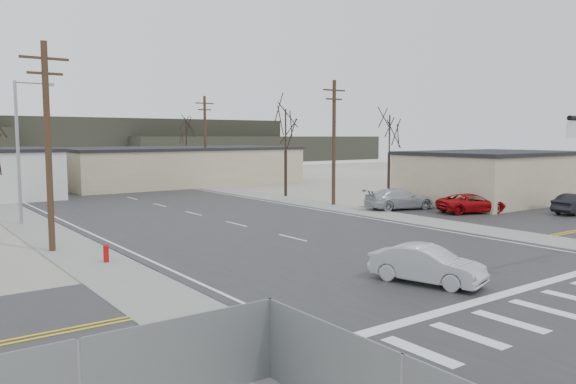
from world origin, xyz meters
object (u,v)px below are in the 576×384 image
fire_hydrant (106,253)px  sedan_crossing (427,265)px  car_far_a (171,180)px  car_far_b (34,179)px  car_parked_red (472,203)px  car_parked_silver (399,199)px

fire_hydrant → sedan_crossing: size_ratio=0.20×
fire_hydrant → car_far_a: bearing=61.3°
fire_hydrant → car_far_a: car_far_a is taller
fire_hydrant → car_far_b: size_ratio=0.20×
sedan_crossing → car_parked_red: size_ratio=0.87×
fire_hydrant → car_far_a: 36.28m
fire_hydrant → sedan_crossing: sedan_crossing is taller
car_parked_red → sedan_crossing: bearing=142.3°
sedan_crossing → car_parked_red: (18.10, 11.11, -0.03)m
car_far_b → fire_hydrant: bearing=-97.8°
car_far_b → car_parked_red: size_ratio=0.88×
car_parked_red → car_far_a: bearing=37.4°
car_far_a → car_parked_silver: car_far_a is taller
fire_hydrant → car_far_b: (6.03, 43.36, 0.33)m
fire_hydrant → sedan_crossing: 13.68m
fire_hydrant → car_parked_silver: size_ratio=0.16×
car_far_a → sedan_crossing: bearing=83.7°
car_parked_silver → car_far_a: bearing=28.7°
fire_hydrant → car_parked_silver: 24.48m
car_far_b → car_parked_silver: (17.93, -38.36, 0.04)m
car_parked_red → car_parked_silver: car_parked_silver is taller
car_far_a → car_far_b: bearing=-40.1°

